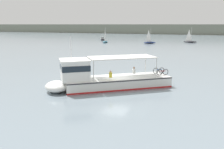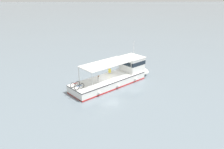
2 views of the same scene
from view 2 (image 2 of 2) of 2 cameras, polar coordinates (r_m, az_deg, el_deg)
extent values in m
plane|color=gray|center=(29.72, -0.72, -2.73)|extent=(400.00, 400.00, 0.00)
cube|color=white|center=(29.42, -0.87, -1.83)|extent=(10.32, 9.40, 1.10)
ellipsoid|color=white|center=(33.52, 7.14, 0.96)|extent=(3.58, 3.67, 1.01)
cube|color=red|center=(29.60, -0.87, -2.63)|extent=(10.35, 9.43, 0.16)
cube|color=#2D2D33|center=(29.24, -0.88, -0.98)|extent=(10.36, 9.45, 0.10)
cube|color=white|center=(31.76, 5.12, 2.75)|extent=(3.74, 3.76, 1.90)
cube|color=#19232D|center=(31.65, 5.14, 3.32)|extent=(3.81, 3.83, 0.56)
cube|color=white|center=(31.45, 5.18, 4.50)|extent=(3.97, 3.98, 0.12)
cube|color=white|center=(28.22, -1.59, 2.80)|extent=(7.02, 6.57, 0.10)
cylinder|color=silver|center=(31.57, 1.33, 2.82)|extent=(0.08, 0.08, 2.00)
cylinder|color=silver|center=(29.76, 4.91, 1.58)|extent=(0.08, 0.08, 2.00)
cylinder|color=silver|center=(27.78, -8.50, -0.04)|extent=(0.08, 0.08, 2.00)
cylinder|color=silver|center=(25.70, -5.12, -1.68)|extent=(0.08, 0.08, 2.00)
cylinder|color=silver|center=(31.35, 5.62, 6.63)|extent=(0.06, 0.06, 2.20)
sphere|color=white|center=(30.48, 6.16, -1.21)|extent=(0.36, 0.36, 0.36)
sphere|color=white|center=(28.29, 1.66, -2.93)|extent=(0.36, 0.36, 0.36)
sphere|color=white|center=(26.45, -3.24, -4.76)|extent=(0.36, 0.36, 0.36)
torus|color=black|center=(26.90, -8.85, -2.34)|extent=(0.54, 0.47, 0.66)
torus|color=black|center=(26.57, -10.10, -2.73)|extent=(0.54, 0.47, 0.66)
cylinder|color=maroon|center=(26.68, -9.49, -2.30)|extent=(0.57, 0.50, 0.06)
torus|color=black|center=(26.21, -7.76, -2.93)|extent=(0.54, 0.47, 0.66)
torus|color=black|center=(25.86, -9.03, -3.34)|extent=(0.54, 0.47, 0.66)
cylinder|color=#1E478C|center=(25.99, -8.40, -2.89)|extent=(0.57, 0.50, 0.06)
cube|color=white|center=(27.68, -3.47, -1.13)|extent=(0.37, 0.39, 0.52)
sphere|color=#9E7051|center=(27.54, -3.49, -0.41)|extent=(0.20, 0.20, 0.20)
cube|color=yellow|center=(30.34, -0.61, 0.96)|extent=(0.37, 0.39, 0.52)
sphere|color=tan|center=(30.21, -0.61, 1.62)|extent=(0.20, 0.20, 0.20)
camera|label=1|loc=(50.90, -12.38, 14.40)|focal=39.02mm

